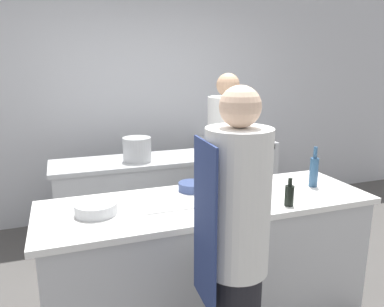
{
  "coord_description": "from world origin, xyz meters",
  "views": [
    {
      "loc": [
        -0.93,
        -2.26,
        1.82
      ],
      "look_at": [
        0.0,
        0.35,
        1.15
      ],
      "focal_mm": 35.0,
      "sensor_mm": 36.0,
      "label": 1
    }
  ],
  "objects": [
    {
      "name": "bowl_prep_small",
      "position": [
        0.35,
        0.06,
        0.94
      ],
      "size": [
        0.27,
        0.27,
        0.08
      ],
      "color": "#B7BABC",
      "rests_on": "prep_counter"
    },
    {
      "name": "bottle_wine",
      "position": [
        0.31,
        -0.19,
        1.0
      ],
      "size": [
        0.09,
        0.09,
        0.25
      ],
      "color": "#19471E",
      "rests_on": "prep_counter"
    },
    {
      "name": "pass_counter",
      "position": [
        -0.25,
        1.27,
        0.45
      ],
      "size": [
        1.65,
        0.56,
        0.9
      ],
      "color": "#B7BABC",
      "rests_on": "ground_plane"
    },
    {
      "name": "oven_range",
      "position": [
        1.08,
        1.74,
        0.46
      ],
      "size": [
        0.76,
        0.68,
        0.92
      ],
      "color": "#B7BABC",
      "rests_on": "ground_plane"
    },
    {
      "name": "wall_back",
      "position": [
        0.0,
        2.13,
        1.4
      ],
      "size": [
        8.0,
        0.06,
        2.8
      ],
      "color": "silver",
      "rests_on": "ground_plane"
    },
    {
      "name": "stockpot",
      "position": [
        -0.25,
        1.22,
        1.01
      ],
      "size": [
        0.27,
        0.27,
        0.23
      ],
      "color": "#B7BABC",
      "rests_on": "pass_counter"
    },
    {
      "name": "chef_at_prep_near",
      "position": [
        -0.15,
        -0.71,
        0.87
      ],
      "size": [
        0.34,
        0.33,
        1.72
      ],
      "rotation": [
        0.0,
        0.0,
        1.52
      ],
      "color": "black",
      "rests_on": "ground_plane"
    },
    {
      "name": "bottle_olive_oil",
      "position": [
        0.86,
        0.0,
        1.02
      ],
      "size": [
        0.06,
        0.06,
        0.31
      ],
      "color": "#2D5175",
      "rests_on": "prep_counter"
    },
    {
      "name": "bowl_ceramic_blue",
      "position": [
        -0.76,
        0.01,
        0.93
      ],
      "size": [
        0.26,
        0.26,
        0.07
      ],
      "color": "#B7BABC",
      "rests_on": "prep_counter"
    },
    {
      "name": "bowl_mixing_large",
      "position": [
        -0.05,
        0.22,
        0.93
      ],
      "size": [
        0.2,
        0.2,
        0.06
      ],
      "color": "navy",
      "rests_on": "prep_counter"
    },
    {
      "name": "prep_counter",
      "position": [
        0.0,
        0.0,
        0.45
      ],
      "size": [
        2.3,
        0.76,
        0.9
      ],
      "color": "#B7BABC",
      "rests_on": "ground_plane"
    },
    {
      "name": "cutting_board",
      "position": [
        -0.31,
        0.01,
        0.9
      ],
      "size": [
        0.33,
        0.28,
        0.01
      ],
      "color": "white",
      "rests_on": "prep_counter"
    },
    {
      "name": "chef_at_stove",
      "position": [
        0.42,
        0.63,
        0.88
      ],
      "size": [
        0.37,
        0.35,
        1.74
      ],
      "rotation": [
        0.0,
        0.0,
        -1.7
      ],
      "color": "black",
      "rests_on": "ground_plane"
    },
    {
      "name": "bottle_vinegar",
      "position": [
        0.46,
        -0.28,
        0.97
      ],
      "size": [
        0.06,
        0.06,
        0.19
      ],
      "color": "black",
      "rests_on": "prep_counter"
    }
  ]
}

